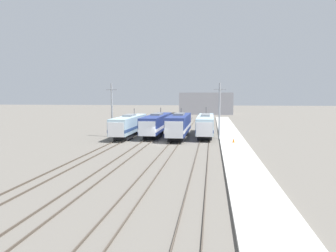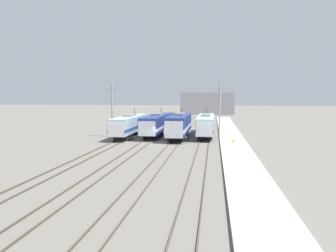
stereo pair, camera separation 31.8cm
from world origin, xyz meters
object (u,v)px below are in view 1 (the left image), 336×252
Objects in this scene: locomotive_center_left at (157,124)px; traffic_cone at (234,140)px; locomotive_far_left at (129,125)px; catenary_tower_left at (112,109)px; catenary_tower_right at (220,110)px; locomotive_far_right at (205,125)px; locomotive_center_right at (179,125)px.

traffic_cone is (13.51, -10.36, -1.46)m from locomotive_center_left.
catenary_tower_left is at bearing -172.27° from locomotive_far_left.
locomotive_far_right is at bearing 126.70° from catenary_tower_right.
locomotive_far_right is 27.89× the size of traffic_cone.
locomotive_center_left is (4.54, 3.29, 0.04)m from locomotive_far_left.
locomotive_center_right is 7.48m from catenary_tower_right.
catenary_tower_left and catenary_tower_right have the same top height.
locomotive_far_left reaches higher than traffic_cone.
locomotive_center_left is 9.10m from locomotive_far_right.
traffic_cone is at bearing -21.40° from locomotive_far_left.
traffic_cone is (18.05, -7.07, -1.43)m from locomotive_far_left.
catenary_tower_left is at bearing 179.31° from locomotive_center_right.
catenary_tower_left is at bearing -168.95° from locomotive_far_right.
catenary_tower_left is at bearing 162.38° from traffic_cone.
locomotive_center_left is at bearing 26.21° from catenary_tower_left.
catenary_tower_right reaches higher than traffic_cone.
catenary_tower_left is (-16.58, -3.24, 2.92)m from locomotive_far_right.
locomotive_center_left is 12.41m from catenary_tower_right.
locomotive_center_left is at bearing 142.51° from traffic_cone.
locomotive_center_right is at bearing -178.80° from catenary_tower_right.
locomotive_far_left is 19.44m from traffic_cone.
locomotive_center_left is 2.08× the size of catenary_tower_left.
catenary_tower_right reaches higher than locomotive_far_right.
catenary_tower_left reaches higher than locomotive_far_left.
catenary_tower_left is 18.99m from catenary_tower_right.
catenary_tower_right is at bearing -17.79° from locomotive_center_left.
locomotive_far_left is 0.93× the size of locomotive_far_right.
locomotive_far_left is 0.86× the size of locomotive_center_left.
locomotive_center_right is (9.09, -0.55, 0.15)m from locomotive_far_left.
catenary_tower_left reaches higher than locomotive_center_left.
locomotive_center_left reaches higher than locomotive_far_left.
locomotive_center_right is at bearing -0.69° from catenary_tower_left.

